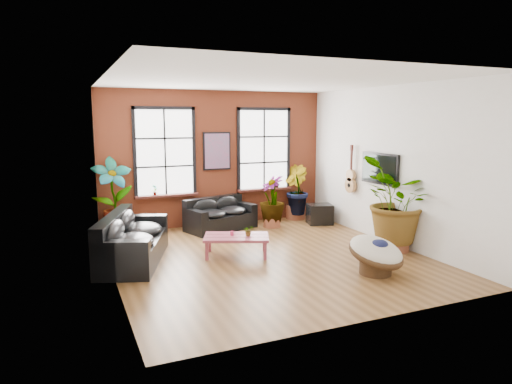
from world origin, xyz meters
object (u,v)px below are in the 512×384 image
at_px(coffee_table, 236,238).
at_px(papasan_chair, 376,253).
at_px(sofa_left, 131,240).
at_px(sofa_back, 220,215).

bearing_deg(coffee_table, papasan_chair, -24.04).
height_order(sofa_left, papasan_chair, sofa_left).
relative_size(sofa_back, papasan_chair, 1.50).
bearing_deg(papasan_chair, sofa_left, 127.80).
xyz_separation_m(sofa_back, sofa_left, (-2.46, -1.86, 0.06)).
xyz_separation_m(sofa_left, coffee_table, (2.04, -0.45, -0.06)).
bearing_deg(sofa_back, coffee_table, -117.96).
xyz_separation_m(sofa_back, papasan_chair, (1.50, -4.35, 0.02)).
bearing_deg(coffee_table, sofa_back, 102.33).
distance_m(coffee_table, papasan_chair, 2.79).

